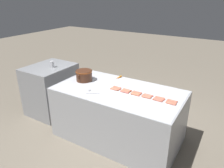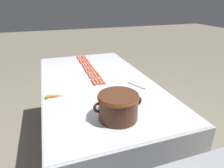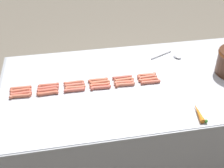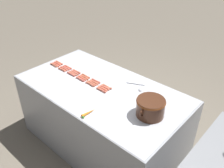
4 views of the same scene
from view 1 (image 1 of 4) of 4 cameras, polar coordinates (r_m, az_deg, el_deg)
ground_plane at (r=3.82m, az=1.57°, el=-13.84°), size 20.00×20.00×0.00m
griddle_counter at (r=3.57m, az=1.64°, el=-8.07°), size 1.09×2.03×0.90m
back_cabinet at (r=4.53m, az=-15.96°, el=-1.33°), size 0.93×0.76×0.98m
hot_dog_0 at (r=3.03m, az=15.46°, el=-5.05°), size 0.03×0.15×0.02m
hot_dog_1 at (r=3.08m, az=12.12°, el=-4.26°), size 0.03×0.15×0.02m
hot_dog_2 at (r=3.13m, az=9.07°, el=-3.52°), size 0.03×0.15×0.02m
hot_dog_3 at (r=3.19m, az=6.20°, el=-2.83°), size 0.03×0.15×0.02m
hot_dog_4 at (r=3.26m, az=3.36°, el=-2.15°), size 0.03×0.15×0.02m
hot_dog_5 at (r=3.34m, az=0.60°, el=-1.44°), size 0.03×0.15×0.02m
hot_dog_6 at (r=3.06m, az=15.62°, el=-4.81°), size 0.03×0.15×0.02m
hot_dog_7 at (r=3.10m, az=12.34°, el=-4.04°), size 0.03×0.15×0.02m
hot_dog_8 at (r=3.16m, az=9.27°, el=-3.29°), size 0.03×0.15×0.02m
hot_dog_9 at (r=3.22m, az=6.34°, el=-2.59°), size 0.03×0.15×0.02m
hot_dog_10 at (r=3.29m, az=3.56°, el=-1.91°), size 0.03×0.15×0.02m
hot_dog_11 at (r=3.36m, az=0.91°, el=-1.27°), size 0.03×0.15×0.02m
hot_dog_12 at (r=3.09m, az=15.73°, el=-4.53°), size 0.03×0.15×0.02m
hot_dog_13 at (r=3.13m, az=12.61°, el=-3.84°), size 0.03×0.15×0.02m
hot_dog_14 at (r=3.18m, az=9.47°, el=-3.07°), size 0.03×0.15×0.02m
hot_dog_15 at (r=3.24m, az=6.64°, el=-2.40°), size 0.03×0.15×0.02m
hot_dog_16 at (r=3.31m, az=3.92°, el=-1.74°), size 0.03×0.15×0.02m
hot_dog_17 at (r=3.39m, az=1.25°, el=-1.08°), size 0.03×0.15×0.02m
hot_dog_18 at (r=3.11m, az=15.91°, el=-4.34°), size 0.03×0.15×0.02m
hot_dog_19 at (r=3.16m, az=12.84°, el=-3.60°), size 0.03×0.15×0.02m
hot_dog_20 at (r=3.20m, az=9.75°, el=-2.91°), size 0.03×0.15×0.02m
hot_dog_21 at (r=3.27m, az=6.85°, el=-2.19°), size 0.03×0.15×0.02m
hot_dog_22 at (r=3.33m, az=4.14°, el=-1.56°), size 0.03×0.15×0.02m
hot_dog_23 at (r=3.42m, az=1.40°, el=-0.87°), size 0.03×0.15×0.02m
bean_pot at (r=3.71m, az=-7.50°, el=2.47°), size 0.36×0.29×0.18m
serving_spoon at (r=3.31m, az=-5.80°, el=-1.91°), size 0.15×0.26×0.02m
carrot at (r=3.81m, az=1.76°, el=1.78°), size 0.18×0.05×0.03m
soda_can at (r=4.26m, az=-15.74°, el=5.13°), size 0.07×0.07×0.12m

